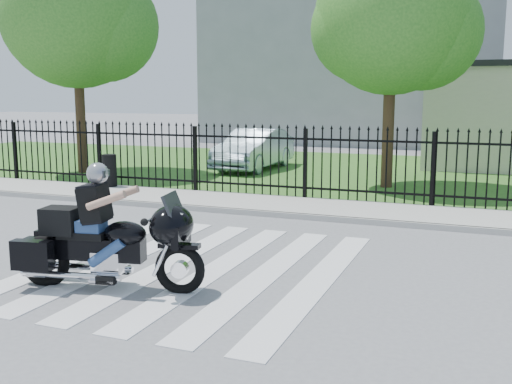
% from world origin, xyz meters
% --- Properties ---
extents(ground, '(120.00, 120.00, 0.00)m').
position_xyz_m(ground, '(0.00, 0.00, 0.00)').
color(ground, slate).
rests_on(ground, ground).
extents(crosswalk, '(5.00, 5.50, 0.01)m').
position_xyz_m(crosswalk, '(0.00, 0.00, 0.01)').
color(crosswalk, silver).
rests_on(crosswalk, ground).
extents(sidewalk, '(40.00, 2.00, 0.12)m').
position_xyz_m(sidewalk, '(0.00, 5.00, 0.06)').
color(sidewalk, '#ADAAA3').
rests_on(sidewalk, ground).
extents(curb, '(40.00, 0.12, 0.12)m').
position_xyz_m(curb, '(0.00, 4.00, 0.06)').
color(curb, '#ADAAA3').
rests_on(curb, ground).
extents(grass_strip, '(40.00, 12.00, 0.02)m').
position_xyz_m(grass_strip, '(0.00, 12.00, 0.01)').
color(grass_strip, '#306121').
rests_on(grass_strip, ground).
extents(iron_fence, '(26.00, 0.04, 1.80)m').
position_xyz_m(iron_fence, '(0.00, 6.00, 0.90)').
color(iron_fence, black).
rests_on(iron_fence, ground).
extents(tree_left, '(4.80, 4.80, 7.58)m').
position_xyz_m(tree_left, '(-8.50, 8.50, 5.17)').
color(tree_left, '#382316').
rests_on(tree_left, ground).
extents(tree_mid, '(4.20, 4.20, 6.78)m').
position_xyz_m(tree_mid, '(1.50, 9.00, 4.67)').
color(tree_mid, '#382316').
rests_on(tree_mid, ground).
extents(building_tall, '(15.00, 10.00, 12.00)m').
position_xyz_m(building_tall, '(-3.00, 26.00, 6.00)').
color(building_tall, '#92939A').
rests_on(building_tall, ground).
extents(motorcycle_rider, '(2.66, 1.18, 1.77)m').
position_xyz_m(motorcycle_rider, '(-0.63, -1.34, 0.73)').
color(motorcycle_rider, black).
rests_on(motorcycle_rider, ground).
extents(parked_car, '(1.62, 4.29, 1.40)m').
position_xyz_m(parked_car, '(-3.47, 11.38, 0.72)').
color(parked_car, '#9EB8C7').
rests_on(parked_car, grass_strip).
extents(litter_bin, '(0.39, 0.39, 0.88)m').
position_xyz_m(litter_bin, '(-5.47, 5.70, 0.56)').
color(litter_bin, black).
rests_on(litter_bin, sidewalk).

